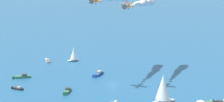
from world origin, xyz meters
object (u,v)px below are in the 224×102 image
(motorboat_offshore, at_px, (21,77))
(motorboat_outer_ring_a, at_px, (48,61))
(sailboat_far_stbd, at_px, (163,89))
(biplane_wingman, at_px, (94,1))
(sailboat_outer_ring_e, at_px, (74,54))
(wingwalker_lead, at_px, (127,1))
(motorboat_ahead, at_px, (17,88))
(motorboat_mid_cluster, at_px, (98,74))
(motorboat_outer_ring_c, at_px, (222,102))
(biplane_lead, at_px, (127,6))
(motorboat_trailing, at_px, (67,91))

(motorboat_offshore, height_order, motorboat_outer_ring_a, motorboat_offshore)
(sailboat_far_stbd, height_order, biplane_wingman, biplane_wingman)
(motorboat_outer_ring_a, bearing_deg, biplane_wingman, 157.49)
(sailboat_outer_ring_e, xyz_separation_m, wingwalker_lead, (-51.26, 23.08, 34.81))
(motorboat_ahead, height_order, motorboat_mid_cluster, motorboat_mid_cluster)
(motorboat_offshore, height_order, motorboat_mid_cluster, motorboat_mid_cluster)
(sailboat_outer_ring_e, bearing_deg, biplane_wingman, 141.66)
(motorboat_offshore, height_order, wingwalker_lead, wingwalker_lead)
(sailboat_far_stbd, distance_m, sailboat_outer_ring_e, 82.39)
(sailboat_far_stbd, height_order, motorboat_outer_ring_c, sailboat_far_stbd)
(motorboat_outer_ring_a, xyz_separation_m, biplane_lead, (-63.43, 13.36, 36.35))
(motorboat_mid_cluster, distance_m, biplane_wingman, 41.95)
(biplane_lead, bearing_deg, sailboat_far_stbd, 155.57)
(wingwalker_lead, bearing_deg, biplane_lead, -0.42)
(motorboat_outer_ring_a, relative_size, biplane_lead, 1.03)
(motorboat_mid_cluster, relative_size, motorboat_outer_ring_a, 1.25)
(motorboat_trailing, relative_size, sailboat_outer_ring_e, 0.86)
(motorboat_ahead, bearing_deg, biplane_wingman, -137.63)
(sailboat_far_stbd, height_order, motorboat_outer_ring_a, sailboat_far_stbd)
(biplane_lead, distance_m, wingwalker_lead, 2.19)
(motorboat_mid_cluster, relative_size, wingwalker_lead, 5.40)
(sailboat_far_stbd, distance_m, motorboat_offshore, 74.85)
(motorboat_trailing, distance_m, motorboat_mid_cluster, 29.11)
(sailboat_outer_ring_e, distance_m, wingwalker_lead, 66.12)
(motorboat_ahead, height_order, biplane_wingman, biplane_wingman)
(wingwalker_lead, xyz_separation_m, biplane_wingman, (11.98, 7.98, 0.17))
(motorboat_ahead, height_order, motorboat_outer_ring_c, motorboat_outer_ring_c)
(sailboat_far_stbd, relative_size, sailboat_outer_ring_e, 1.39)
(motorboat_outer_ring_c, height_order, wingwalker_lead, wingwalker_lead)
(sailboat_far_stbd, relative_size, motorboat_offshore, 1.61)
(motorboat_outer_ring_c, bearing_deg, sailboat_far_stbd, 31.92)
(sailboat_far_stbd, height_order, motorboat_ahead, sailboat_far_stbd)
(motorboat_offshore, xyz_separation_m, wingwalker_lead, (-50.42, -18.94, 38.46))
(motorboat_ahead, xyz_separation_m, motorboat_mid_cluster, (-17.49, -37.81, 0.26))
(motorboat_outer_ring_a, bearing_deg, motorboat_trailing, 142.40)
(motorboat_offshore, distance_m, motorboat_trailing, 34.27)
(motorboat_ahead, xyz_separation_m, biplane_wingman, (-26.27, -23.96, 38.87))
(motorboat_ahead, bearing_deg, motorboat_outer_ring_a, -60.88)
(motorboat_outer_ring_a, bearing_deg, wingwalker_lead, 168.12)
(motorboat_mid_cluster, bearing_deg, motorboat_outer_ring_c, 176.22)
(motorboat_offshore, bearing_deg, motorboat_ahead, 133.07)
(motorboat_outer_ring_a, relative_size, wingwalker_lead, 4.32)
(biplane_lead, bearing_deg, motorboat_outer_ring_c, -177.92)
(motorboat_ahead, bearing_deg, sailboat_far_stbd, -161.22)
(biplane_lead, bearing_deg, motorboat_trailing, 54.55)
(motorboat_trailing, xyz_separation_m, motorboat_outer_ring_c, (-60.14, -24.51, -0.02))
(sailboat_far_stbd, xyz_separation_m, motorboat_offshore, (74.22, 8.10, -5.33))
(motorboat_mid_cluster, bearing_deg, sailboat_outer_ring_e, -29.46)
(sailboat_far_stbd, bearing_deg, motorboat_outer_ring_a, -15.49)
(motorboat_outer_ring_a, distance_m, wingwalker_lead, 75.47)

